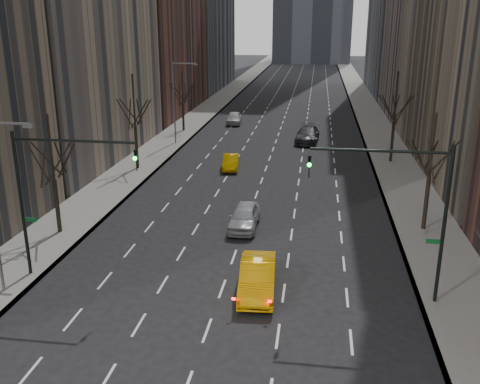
% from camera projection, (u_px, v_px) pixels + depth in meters
% --- Properties ---
extents(sidewalk_left, '(4.50, 320.00, 0.15)m').
position_uv_depth(sidewalk_left, '(210.00, 108.00, 84.46)').
color(sidewalk_left, slate).
rests_on(sidewalk_left, ground).
extents(sidewalk_right, '(4.50, 320.00, 0.15)m').
position_uv_depth(sidewalk_right, '(368.00, 112.00, 81.15)').
color(sidewalk_right, slate).
rests_on(sidewalk_right, ground).
extents(tree_lw_b, '(3.36, 3.50, 7.82)m').
position_uv_depth(tree_lw_b, '(54.00, 180.00, 34.36)').
color(tree_lw_b, black).
rests_on(tree_lw_b, ground).
extents(tree_lw_c, '(3.36, 3.50, 8.74)m').
position_uv_depth(tree_lw_c, '(135.00, 127.00, 49.32)').
color(tree_lw_c, black).
rests_on(tree_lw_c, ground).
extents(tree_lw_d, '(3.36, 3.50, 7.36)m').
position_uv_depth(tree_lw_d, '(183.00, 103.00, 66.41)').
color(tree_lw_d, black).
rests_on(tree_lw_d, ground).
extents(tree_rw_b, '(3.36, 3.50, 7.82)m').
position_uv_depth(tree_rw_b, '(429.00, 177.00, 34.88)').
color(tree_rw_b, black).
rests_on(tree_rw_b, ground).
extents(tree_rw_c, '(3.36, 3.50, 8.74)m').
position_uv_depth(tree_rw_c, '(394.00, 122.00, 51.72)').
color(tree_rw_c, black).
rests_on(tree_rw_c, ground).
extents(traffic_mast_left, '(6.69, 0.39, 8.00)m').
position_uv_depth(traffic_mast_left, '(49.00, 182.00, 27.77)').
color(traffic_mast_left, black).
rests_on(traffic_mast_left, ground).
extents(traffic_mast_right, '(6.69, 0.39, 8.00)m').
position_uv_depth(traffic_mast_right, '(410.00, 198.00, 25.31)').
color(traffic_mast_right, black).
rests_on(traffic_mast_right, ground).
extents(streetlight_far, '(2.83, 0.22, 9.00)m').
position_uv_depth(streetlight_far, '(177.00, 94.00, 59.03)').
color(streetlight_far, slate).
rests_on(streetlight_far, ground).
extents(taxi_sedan, '(2.12, 5.25, 1.70)m').
position_uv_depth(taxi_sedan, '(258.00, 277.00, 27.68)').
color(taxi_sedan, '#F1A005').
rests_on(taxi_sedan, ground).
extents(silver_sedan_ahead, '(1.88, 4.64, 1.58)m').
position_uv_depth(silver_sedan_ahead, '(244.00, 217.00, 36.23)').
color(silver_sedan_ahead, '#A6A9AE').
rests_on(silver_sedan_ahead, ground).
extents(far_taxi, '(1.86, 4.21, 1.34)m').
position_uv_depth(far_taxi, '(231.00, 162.00, 50.51)').
color(far_taxi, '#E5A704').
rests_on(far_taxi, ground).
extents(far_suv_grey, '(2.89, 6.28, 1.78)m').
position_uv_depth(far_suv_grey, '(307.00, 135.00, 61.38)').
color(far_suv_grey, '#2E2E33').
rests_on(far_suv_grey, ground).
extents(far_car_white, '(2.28, 4.84, 1.60)m').
position_uv_depth(far_car_white, '(234.00, 118.00, 72.06)').
color(far_car_white, '#BABABA').
rests_on(far_car_white, ground).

